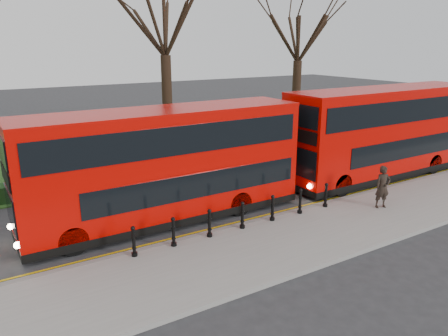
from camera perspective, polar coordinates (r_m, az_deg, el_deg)
ground at (r=17.82m, az=0.54°, el=-6.63°), size 120.00×120.00×0.00m
pavement at (r=15.56m, az=6.52°, el=-9.97°), size 60.00×4.00×0.15m
kerb at (r=17.02m, az=2.35°, el=-7.50°), size 60.00×0.25×0.16m
grass_verge at (r=30.97m, az=-14.42°, el=2.82°), size 60.00×18.00×0.06m
hedge at (r=23.40m, az=-8.36°, el=-0.15°), size 60.00×0.90×0.80m
yellow_line_outer at (r=17.28m, az=1.79°, el=-7.37°), size 60.00×0.10×0.01m
yellow_line_inner at (r=17.43m, az=1.42°, el=-7.15°), size 60.00×0.10×0.01m
tree_mid at (r=26.24m, az=-7.81°, el=18.73°), size 7.17×7.17×11.21m
tree_right at (r=31.66m, az=9.76°, el=16.94°), size 6.58×6.58×10.27m
bollard_row at (r=16.41m, az=2.42°, el=-6.24°), size 8.66×0.15×1.00m
bus_lead at (r=17.14m, az=-7.64°, el=0.25°), size 11.20×2.57×4.46m
bus_rear at (r=24.27m, az=20.16°, el=4.34°), size 11.69×2.68×4.65m
pedestrian at (r=19.46m, az=20.02°, el=-2.33°), size 0.76×0.62×1.81m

